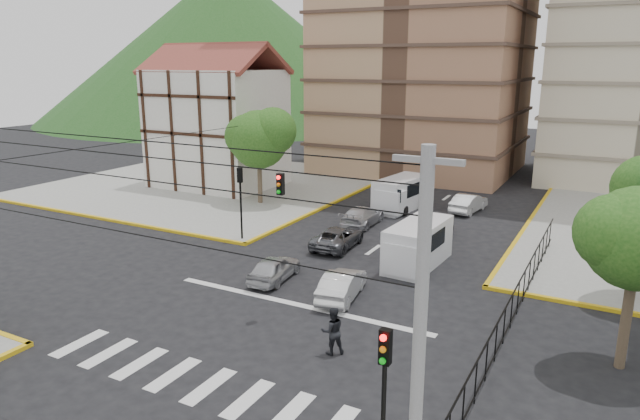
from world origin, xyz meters
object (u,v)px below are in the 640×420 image
Objects in this scene: car_white_front_right at (342,285)px; van_left_lane at (399,195)px; traffic_light_se at (384,384)px; traffic_light_nw at (240,191)px; car_silver_front_left at (274,268)px; van_right_lane at (416,246)px; pedestrian_crosswalk at (332,331)px.

van_left_lane is at bearing -87.93° from car_white_front_right.
traffic_light_nw is (-15.60, 15.60, 0.00)m from traffic_light_se.
traffic_light_nw reaches higher than car_white_front_right.
car_silver_front_left is 3.99m from car_white_front_right.
van_right_lane is at bearing 106.11° from traffic_light_se.
traffic_light_nw is 1.18× the size of car_silver_front_left.
car_white_front_right is 5.24m from pedestrian_crosswalk.
traffic_light_se is 7.57m from pedestrian_crosswalk.
car_silver_front_left is (-0.52, -16.20, -0.52)m from van_left_lane.
car_silver_front_left is at bearing -83.93° from van_left_lane.
car_silver_front_left is at bearing -133.42° from van_right_lane.
car_silver_front_left is 0.93× the size of car_white_front_right.
car_white_front_right is at bearing 168.26° from car_silver_front_left.
traffic_light_se is at bearing 111.13° from car_white_front_right.
pedestrian_crosswalk is at bearing -41.09° from traffic_light_nw.
traffic_light_nw is 1.10× the size of car_white_front_right.
traffic_light_se is at bearing -70.42° from van_right_lane.
traffic_light_se and traffic_light_nw have the same top height.
traffic_light_se is 2.38× the size of pedestrian_crosswalk.
traffic_light_se is 0.80× the size of van_left_lane.
pedestrian_crosswalk is (5.44, -21.44, -0.23)m from van_left_lane.
van_right_lane is 12.08m from van_left_lane.
van_left_lane is at bearing -97.79° from car_silver_front_left.
pedestrian_crosswalk is at bearing -67.87° from van_left_lane.
traffic_light_nw is at bearing -172.94° from van_right_lane.
car_silver_front_left is (5.29, -4.56, -2.48)m from traffic_light_nw.
traffic_light_nw is 10.79m from car_white_front_right.
van_right_lane is at bearing -129.02° from pedestrian_crosswalk.
van_right_lane is (10.90, 0.68, -1.97)m from traffic_light_nw.
van_right_lane is at bearing -57.18° from van_left_lane.
car_white_front_right reaches higher than car_silver_front_left.
traffic_light_se is at bearing 127.08° from car_silver_front_left.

